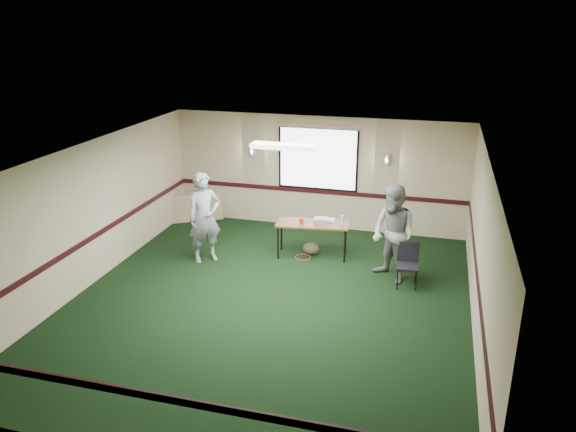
% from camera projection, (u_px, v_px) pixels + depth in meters
% --- Properties ---
extents(ground, '(8.00, 8.00, 0.00)m').
position_uv_depth(ground, '(269.00, 302.00, 10.09)').
color(ground, black).
rests_on(ground, ground).
extents(room_shell, '(8.00, 8.02, 8.00)m').
position_uv_depth(room_shell, '(299.00, 185.00, 11.49)').
color(room_shell, beige).
rests_on(room_shell, ground).
extents(folding_table, '(1.58, 0.79, 0.76)m').
position_uv_depth(folding_table, '(312.00, 225.00, 11.80)').
color(folding_table, '#5D301A').
rests_on(folding_table, ground).
extents(projector, '(0.32, 0.28, 0.09)m').
position_uv_depth(projector, '(321.00, 220.00, 11.79)').
color(projector, gray).
rests_on(projector, folding_table).
extents(game_console, '(0.24, 0.21, 0.05)m').
position_uv_depth(game_console, '(330.00, 220.00, 11.86)').
color(game_console, silver).
rests_on(game_console, folding_table).
extents(red_cup, '(0.08, 0.08, 0.12)m').
position_uv_depth(red_cup, '(301.00, 221.00, 11.70)').
color(red_cup, red).
rests_on(red_cup, folding_table).
extents(water_bottle, '(0.06, 0.06, 0.20)m').
position_uv_depth(water_bottle, '(342.00, 220.00, 11.64)').
color(water_bottle, '#86C0DC').
rests_on(water_bottle, folding_table).
extents(duffel_bag, '(0.42, 0.35, 0.26)m').
position_uv_depth(duffel_bag, '(311.00, 249.00, 12.08)').
color(duffel_bag, '#3F3624').
rests_on(duffel_bag, ground).
extents(cable_coil, '(0.45, 0.45, 0.02)m').
position_uv_depth(cable_coil, '(303.00, 257.00, 11.95)').
color(cable_coil, red).
rests_on(cable_coil, ground).
extents(folded_table, '(1.23, 0.84, 0.67)m').
position_uv_depth(folded_table, '(196.00, 208.00, 13.99)').
color(folded_table, tan).
rests_on(folded_table, ground).
extents(conference_chair, '(0.44, 0.45, 0.83)m').
position_uv_depth(conference_chair, '(408.00, 261.00, 10.61)').
color(conference_chair, black).
rests_on(conference_chair, ground).
extents(person_left, '(0.82, 0.80, 1.90)m').
position_uv_depth(person_left, '(205.00, 218.00, 11.52)').
color(person_left, '#384C7C').
rests_on(person_left, ground).
extents(person_right, '(1.17, 1.15, 1.91)m').
position_uv_depth(person_right, '(393.00, 234.00, 10.64)').
color(person_right, '#6983A4').
rests_on(person_right, ground).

